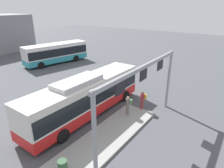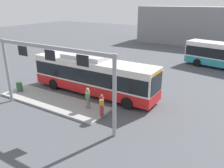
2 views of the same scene
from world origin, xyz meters
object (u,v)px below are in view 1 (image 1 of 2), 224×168
bus_main (86,95)px  person_boarding (142,100)px  person_waiting_near (128,105)px  bus_background_left (56,52)px  trash_bin (63,167)px

bus_main → person_boarding: bus_main is taller
person_boarding → person_waiting_near: 1.67m
person_boarding → person_waiting_near: (-1.59, 0.50, 0.00)m
bus_main → person_boarding: (3.32, -3.52, -0.76)m
bus_main → person_waiting_near: bearing=-59.7°
bus_main → person_boarding: 4.90m
bus_main → person_waiting_near: 3.56m
bus_background_left → person_waiting_near: size_ratio=6.21×
bus_main → person_boarding: size_ratio=7.19×
person_boarding → trash_bin: (-9.09, 0.06, -0.44)m
bus_background_left → trash_bin: size_ratio=11.53×
bus_background_left → person_boarding: bearing=83.6°
bus_background_left → trash_bin: (-15.17, -18.44, -1.17)m
person_waiting_near → trash_bin: bearing=63.1°
person_waiting_near → trash_bin: 7.52m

